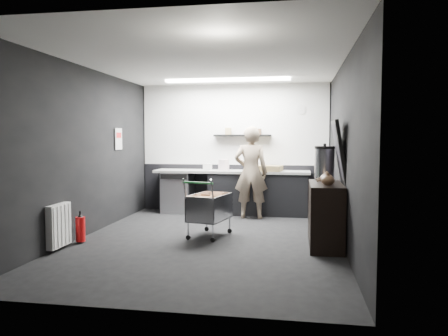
# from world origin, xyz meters

# --- Properties ---
(floor) EXTENTS (5.50, 5.50, 0.00)m
(floor) POSITION_xyz_m (0.00, 0.00, 0.00)
(floor) COLOR black
(floor) RESTS_ON ground
(ceiling) EXTENTS (5.50, 5.50, 0.00)m
(ceiling) POSITION_xyz_m (0.00, 0.00, 2.70)
(ceiling) COLOR white
(ceiling) RESTS_ON wall_back
(wall_back) EXTENTS (5.50, 0.00, 5.50)m
(wall_back) POSITION_xyz_m (0.00, 2.75, 1.35)
(wall_back) COLOR black
(wall_back) RESTS_ON floor
(wall_front) EXTENTS (5.50, 0.00, 5.50)m
(wall_front) POSITION_xyz_m (0.00, -2.75, 1.35)
(wall_front) COLOR black
(wall_front) RESTS_ON floor
(wall_left) EXTENTS (0.00, 5.50, 5.50)m
(wall_left) POSITION_xyz_m (-2.00, 0.00, 1.35)
(wall_left) COLOR black
(wall_left) RESTS_ON floor
(wall_right) EXTENTS (0.00, 5.50, 5.50)m
(wall_right) POSITION_xyz_m (2.00, 0.00, 1.35)
(wall_right) COLOR black
(wall_right) RESTS_ON floor
(kitchen_wall_panel) EXTENTS (3.95, 0.02, 1.70)m
(kitchen_wall_panel) POSITION_xyz_m (0.00, 2.73, 1.85)
(kitchen_wall_panel) COLOR silver
(kitchen_wall_panel) RESTS_ON wall_back
(dado_panel) EXTENTS (3.95, 0.02, 1.00)m
(dado_panel) POSITION_xyz_m (0.00, 2.73, 0.50)
(dado_panel) COLOR black
(dado_panel) RESTS_ON wall_back
(floating_shelf) EXTENTS (1.20, 0.22, 0.04)m
(floating_shelf) POSITION_xyz_m (0.20, 2.62, 1.62)
(floating_shelf) COLOR black
(floating_shelf) RESTS_ON wall_back
(wall_clock) EXTENTS (0.20, 0.03, 0.20)m
(wall_clock) POSITION_xyz_m (1.40, 2.72, 2.15)
(wall_clock) COLOR silver
(wall_clock) RESTS_ON wall_back
(poster) EXTENTS (0.02, 0.30, 0.40)m
(poster) POSITION_xyz_m (-1.98, 1.30, 1.55)
(poster) COLOR silver
(poster) RESTS_ON wall_left
(poster_red_band) EXTENTS (0.02, 0.22, 0.10)m
(poster_red_band) POSITION_xyz_m (-1.98, 1.30, 1.62)
(poster_red_band) COLOR red
(poster_red_band) RESTS_ON poster
(radiator) EXTENTS (0.10, 0.50, 0.60)m
(radiator) POSITION_xyz_m (-1.94, -0.90, 0.35)
(radiator) COLOR silver
(radiator) RESTS_ON wall_left
(ceiling_strip) EXTENTS (2.40, 0.20, 0.04)m
(ceiling_strip) POSITION_xyz_m (0.00, 1.85, 2.67)
(ceiling_strip) COLOR white
(ceiling_strip) RESTS_ON ceiling
(prep_counter) EXTENTS (3.20, 0.61, 0.90)m
(prep_counter) POSITION_xyz_m (0.14, 2.42, 0.46)
(prep_counter) COLOR black
(prep_counter) RESTS_ON floor
(person) EXTENTS (0.68, 0.46, 1.79)m
(person) POSITION_xyz_m (0.45, 1.97, 0.90)
(person) COLOR #BAAC93
(person) RESTS_ON floor
(shopping_cart) EXTENTS (0.66, 0.94, 0.92)m
(shopping_cart) POSITION_xyz_m (-0.03, 0.29, 0.44)
(shopping_cart) COLOR silver
(shopping_cart) RESTS_ON floor
(sideboard) EXTENTS (0.52, 1.22, 1.83)m
(sideboard) POSITION_xyz_m (1.76, 0.01, 0.58)
(sideboard) COLOR black
(sideboard) RESTS_ON floor
(fire_extinguisher) EXTENTS (0.14, 0.14, 0.46)m
(fire_extinguisher) POSITION_xyz_m (-1.85, -0.46, 0.22)
(fire_extinguisher) COLOR red
(fire_extinguisher) RESTS_ON floor
(cardboard_box) EXTENTS (0.62, 0.51, 0.11)m
(cardboard_box) POSITION_xyz_m (0.74, 2.37, 0.96)
(cardboard_box) COLOR #957F4F
(cardboard_box) RESTS_ON prep_counter
(pink_tub) EXTENTS (0.23, 0.23, 0.23)m
(pink_tub) POSITION_xyz_m (-0.16, 2.42, 1.01)
(pink_tub) COLOR beige
(pink_tub) RESTS_ON prep_counter
(white_container) EXTENTS (0.17, 0.14, 0.14)m
(white_container) POSITION_xyz_m (-0.50, 2.37, 0.97)
(white_container) COLOR silver
(white_container) RESTS_ON prep_counter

